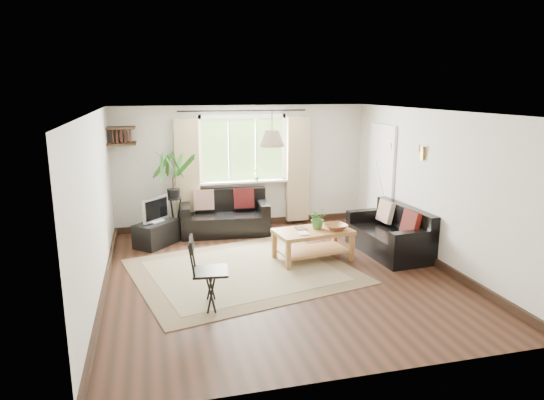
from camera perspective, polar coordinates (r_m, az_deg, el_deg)
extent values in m
plane|color=black|center=(7.34, 0.78, -8.69)|extent=(5.50, 5.50, 0.00)
plane|color=white|center=(6.83, 0.84, 10.36)|extent=(5.50, 5.50, 0.00)
cube|color=beige|center=(9.63, -3.45, 3.92)|extent=(5.00, 0.02, 2.40)
cube|color=beige|center=(4.49, 10.01, -6.92)|extent=(5.00, 0.02, 2.40)
cube|color=beige|center=(6.80, -19.99, -0.67)|extent=(0.02, 5.50, 2.40)
cube|color=beige|center=(8.00, 18.38, 1.41)|extent=(0.02, 5.50, 2.40)
cube|color=#B7AF8E|center=(7.45, -3.43, -8.31)|extent=(3.66, 3.33, 0.02)
cube|color=silver|center=(9.47, 12.66, 2.25)|extent=(0.06, 0.96, 2.06)
imported|color=#386528|center=(7.86, 5.42, -2.12)|extent=(0.39, 0.36, 0.35)
imported|color=brown|center=(7.87, 7.53, -3.15)|extent=(0.40, 0.40, 0.09)
imported|color=silver|center=(7.59, 3.14, -3.95)|extent=(0.16, 0.22, 0.02)
imported|color=brown|center=(7.83, 2.83, -3.40)|extent=(0.18, 0.23, 0.02)
cube|color=black|center=(8.82, -13.39, -3.86)|extent=(0.86, 0.88, 0.42)
imported|color=#2D6023|center=(9.58, -1.83, 3.08)|extent=(0.14, 0.10, 0.27)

